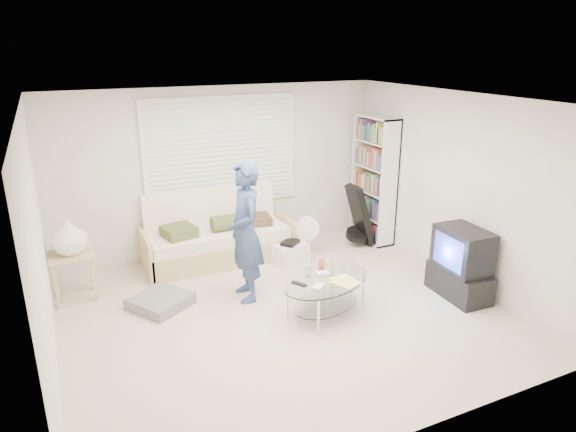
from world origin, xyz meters
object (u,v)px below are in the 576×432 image
bookshelf (374,180)px  coffee_table (326,286)px  tv_unit (461,264)px  futon_sofa (217,238)px

bookshelf → coffee_table: size_ratio=1.43×
bookshelf → tv_unit: bearing=-93.3°
bookshelf → tv_unit: 2.25m
coffee_table → bookshelf: bearing=44.5°
tv_unit → coffee_table: (-1.76, 0.33, -0.08)m
futon_sofa → bookshelf: bookshelf is taller
bookshelf → coffee_table: bearing=-135.5°
futon_sofa → tv_unit: size_ratio=2.37×
futon_sofa → tv_unit: (2.43, -2.40, 0.10)m
futon_sofa → bookshelf: (2.56, -0.23, 0.66)m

